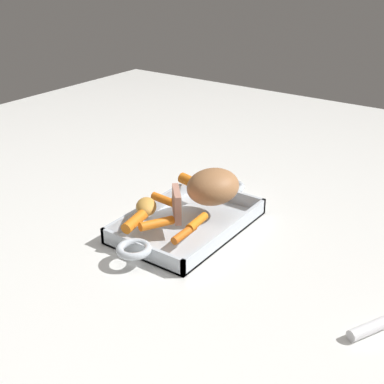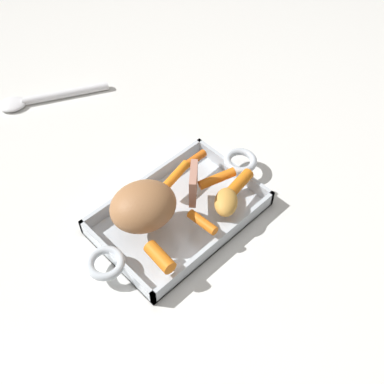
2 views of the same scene
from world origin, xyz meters
TOP-DOWN VIEW (x-y plane):
  - ground_plane at (0.00, 0.00)m, footprint 2.18×2.18m
  - roasting_dish at (0.00, 0.00)m, footprint 0.39×0.20m
  - pork_roast at (-0.06, 0.02)m, footprint 0.14×0.13m
  - roast_slice_thin at (0.04, -0.00)m, footprint 0.05×0.05m
  - baby_carrot_southeast at (0.09, -0.01)m, footprint 0.07×0.04m
  - baby_carrot_northwest at (-0.10, -0.06)m, footprint 0.03×0.06m
  - baby_carrot_center_right at (0.00, -0.06)m, footprint 0.02×0.06m
  - baby_carrot_short at (0.09, 0.06)m, footprint 0.06×0.02m
  - baby_carrot_center_left at (0.04, 0.05)m, footprint 0.07×0.03m
  - baby_carrot_southwest at (0.10, -0.05)m, footprint 0.07×0.03m
  - potato_golden_large at (0.06, -0.06)m, footprint 0.07×0.07m

SIDE VIEW (x-z plane):
  - ground_plane at x=0.00m, z-range 0.00..0.00m
  - roasting_dish at x=0.00m, z-range -0.01..0.03m
  - baby_carrot_short at x=0.09m, z-range 0.04..0.05m
  - baby_carrot_center_left at x=0.04m, z-range 0.03..0.06m
  - baby_carrot_center_right at x=0.00m, z-range 0.04..0.06m
  - baby_carrot_southeast at x=0.09m, z-range 0.03..0.06m
  - baby_carrot_southwest at x=0.10m, z-range 0.04..0.06m
  - baby_carrot_northwest at x=-0.10m, z-range 0.04..0.06m
  - potato_golden_large at x=0.06m, z-range 0.04..0.07m
  - roast_slice_thin at x=0.04m, z-range 0.04..0.10m
  - pork_roast at x=-0.06m, z-range 0.04..0.11m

